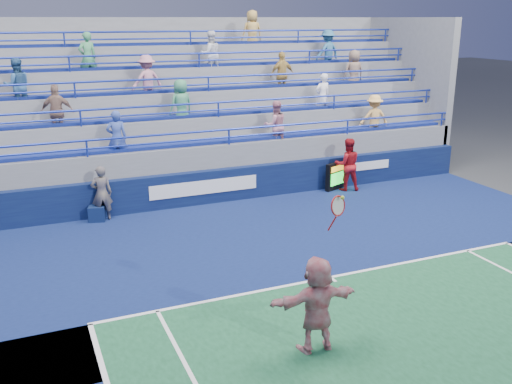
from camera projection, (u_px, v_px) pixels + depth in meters
name	position (u px, v px, depth m)	size (l,w,h in m)	color
ground	(330.00, 278.00, 13.30)	(120.00, 120.00, 0.00)	#333538
sponsor_wall	(232.00, 184.00, 18.86)	(18.00, 0.32, 1.10)	#0A113B
bleacher_stand	(197.00, 134.00, 21.89)	(18.00, 5.60, 6.13)	slate
serve_speed_board	(339.00, 175.00, 20.20)	(1.36, 0.70, 0.98)	black
judge_chair	(97.00, 212.00, 17.01)	(0.57, 0.58, 0.83)	#0E1C43
tennis_player	(317.00, 304.00, 10.19)	(1.70, 0.60, 2.91)	silver
line_judge	(102.00, 193.00, 16.90)	(0.61, 0.40, 1.67)	#151A3C
ball_girl	(347.00, 165.00, 19.85)	(0.90, 0.70, 1.86)	#A1121A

